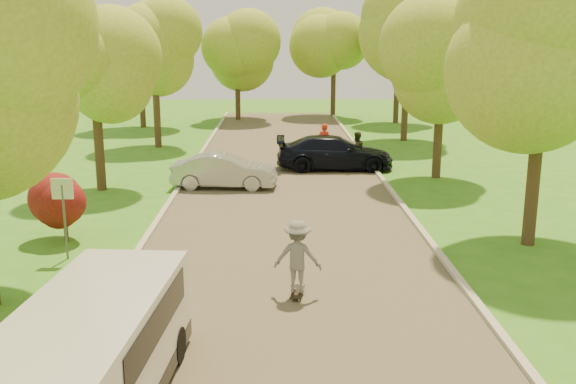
{
  "coord_description": "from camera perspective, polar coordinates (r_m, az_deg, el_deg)",
  "views": [
    {
      "loc": [
        -0.31,
        -12.13,
        5.64
      ],
      "look_at": [
        0.05,
        6.04,
        1.3
      ],
      "focal_mm": 40.0,
      "sensor_mm": 36.0,
      "label": 1
    }
  ],
  "objects": [
    {
      "name": "curb_left",
      "position": [
        21.22,
        -11.24,
        -2.07
      ],
      "size": [
        0.18,
        60.0,
        0.12
      ],
      "primitive_type": "cube",
      "color": "#B2AD9E",
      "rests_on": "ground"
    },
    {
      "name": "silver_sedan",
      "position": [
        24.95,
        -5.68,
        1.86
      ],
      "size": [
        4.12,
        1.73,
        1.33
      ],
      "primitive_type": "imported",
      "rotation": [
        0.0,
        0.0,
        1.49
      ],
      "color": "#A0A1A5",
      "rests_on": "ground"
    },
    {
      "name": "tree_l_far",
      "position": [
        34.67,
        -11.51,
        12.89
      ],
      "size": [
        4.92,
        4.8,
        7.79
      ],
      "color": "#382619",
      "rests_on": "ground"
    },
    {
      "name": "ground",
      "position": [
        13.38,
        0.31,
        -11.49
      ],
      "size": [
        100.0,
        100.0,
        0.0
      ],
      "primitive_type": "plane",
      "color": "#35771C",
      "rests_on": "ground"
    },
    {
      "name": "person_olive",
      "position": [
        28.84,
        6.11,
        3.74
      ],
      "size": [
        1.0,
        0.94,
        1.64
      ],
      "primitive_type": "imported",
      "rotation": [
        0.0,
        0.0,
        3.68
      ],
      "color": "#333620",
      "rests_on": "ground"
    },
    {
      "name": "skateboarder",
      "position": [
        14.32,
        0.86,
        -5.75
      ],
      "size": [
        1.16,
        0.79,
        1.65
      ],
      "primitive_type": "imported",
      "rotation": [
        0.0,
        0.0,
        2.97
      ],
      "color": "slate",
      "rests_on": "longboard"
    },
    {
      "name": "person_striped",
      "position": [
        30.26,
        3.25,
        4.4
      ],
      "size": [
        0.78,
        0.67,
        1.8
      ],
      "primitive_type": "imported",
      "rotation": [
        0.0,
        0.0,
        2.71
      ],
      "color": "red",
      "rests_on": "ground"
    },
    {
      "name": "tree_bg_d",
      "position": [
        48.34,
        4.38,
        13.01
      ],
      "size": [
        5.12,
        5.0,
        7.72
      ],
      "color": "#382619",
      "rests_on": "ground"
    },
    {
      "name": "street_sign",
      "position": [
        17.52,
        -19.36,
        -0.79
      ],
      "size": [
        0.55,
        0.06,
        2.17
      ],
      "color": "#59595E",
      "rests_on": "ground"
    },
    {
      "name": "longboard",
      "position": [
        14.61,
        0.85,
        -8.87
      ],
      "size": [
        0.38,
        0.88,
        0.1
      ],
      "rotation": [
        0.0,
        0.0,
        2.97
      ],
      "color": "black",
      "rests_on": "ground"
    },
    {
      "name": "tree_bg_b",
      "position": [
        44.95,
        10.09,
        13.1
      ],
      "size": [
        5.12,
        5.0,
        7.95
      ],
      "color": "#382619",
      "rests_on": "ground"
    },
    {
      "name": "tree_bg_a",
      "position": [
        42.97,
        -12.8,
        12.68
      ],
      "size": [
        5.12,
        5.0,
        7.72
      ],
      "color": "#382619",
      "rests_on": "ground"
    },
    {
      "name": "tree_r_midb",
      "position": [
        27.04,
        13.96,
        11.44
      ],
      "size": [
        4.51,
        4.4,
        7.01
      ],
      "color": "#382619",
      "rests_on": "ground"
    },
    {
      "name": "road",
      "position": [
        20.91,
        -0.23,
        -2.2
      ],
      "size": [
        8.0,
        60.0,
        0.01
      ],
      "primitive_type": "cube",
      "color": "#4C4438",
      "rests_on": "ground"
    },
    {
      "name": "red_shrub",
      "position": [
        19.17,
        -19.3,
        -1.04
      ],
      "size": [
        1.7,
        1.7,
        1.95
      ],
      "color": "#382619",
      "rests_on": "ground"
    },
    {
      "name": "minivan",
      "position": [
        10.51,
        -16.82,
        -13.57
      ],
      "size": [
        2.32,
        5.07,
        1.84
      ],
      "rotation": [
        0.0,
        0.0,
        -0.08
      ],
      "color": "silver",
      "rests_on": "ground"
    },
    {
      "name": "curb_right",
      "position": [
        21.34,
        10.71,
        -1.97
      ],
      "size": [
        0.18,
        60.0,
        0.12
      ],
      "primitive_type": "cube",
      "color": "#B2AD9E",
      "rests_on": "ground"
    },
    {
      "name": "tree_r_far",
      "position": [
        36.91,
        10.98,
        13.49
      ],
      "size": [
        5.33,
        5.2,
        8.34
      ],
      "color": "#382619",
      "rests_on": "ground"
    },
    {
      "name": "tree_r_mida",
      "position": [
        18.63,
        22.58,
        12.12
      ],
      "size": [
        5.13,
        5.0,
        7.95
      ],
      "color": "#382619",
      "rests_on": "ground"
    },
    {
      "name": "tree_bg_c",
      "position": [
        46.2,
        -4.29,
        12.63
      ],
      "size": [
        4.92,
        4.8,
        7.33
      ],
      "color": "#382619",
      "rests_on": "ground"
    },
    {
      "name": "tree_l_midb",
      "position": [
        25.01,
        -16.47,
        10.48
      ],
      "size": [
        4.3,
        4.2,
        6.62
      ],
      "color": "#382619",
      "rests_on": "ground"
    },
    {
      "name": "dark_sedan",
      "position": [
        28.48,
        4.16,
        3.5
      ],
      "size": [
        5.16,
        2.15,
        1.49
      ],
      "primitive_type": "imported",
      "rotation": [
        0.0,
        0.0,
        1.56
      ],
      "color": "black",
      "rests_on": "ground"
    }
  ]
}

